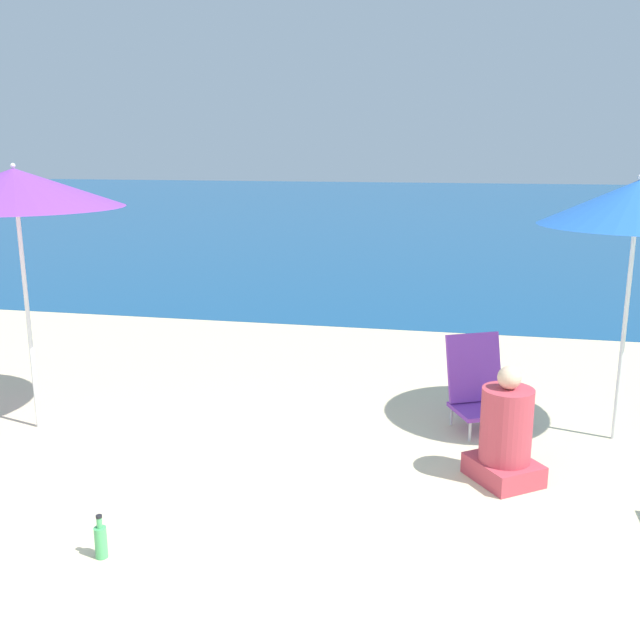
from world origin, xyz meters
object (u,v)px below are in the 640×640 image
(beach_umbrella_blue, at_px, (637,203))
(water_bottle, at_px, (101,541))
(beach_umbrella_purple, at_px, (15,188))
(beach_chair_purple, at_px, (478,386))
(person_seated_near, at_px, (506,436))

(beach_umbrella_blue, bearing_deg, water_bottle, -142.91)
(beach_umbrella_purple, xyz_separation_m, beach_umbrella_blue, (4.91, 0.76, -0.10))
(water_bottle, bearing_deg, beach_chair_purple, 49.56)
(beach_chair_purple, relative_size, water_bottle, 2.89)
(person_seated_near, relative_size, water_bottle, 3.17)
(beach_umbrella_blue, xyz_separation_m, beach_chair_purple, (-1.13, 0.06, -1.60))
(water_bottle, bearing_deg, person_seated_near, 32.77)
(person_seated_near, distance_m, water_bottle, 2.87)
(person_seated_near, bearing_deg, beach_umbrella_purple, 140.68)
(beach_umbrella_blue, relative_size, water_bottle, 7.88)
(beach_umbrella_purple, height_order, person_seated_near, beach_umbrella_purple)
(beach_umbrella_purple, height_order, water_bottle, beach_umbrella_purple)
(beach_umbrella_purple, distance_m, water_bottle, 3.07)
(beach_chair_purple, height_order, water_bottle, beach_chair_purple)
(water_bottle, bearing_deg, beach_umbrella_blue, 37.09)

